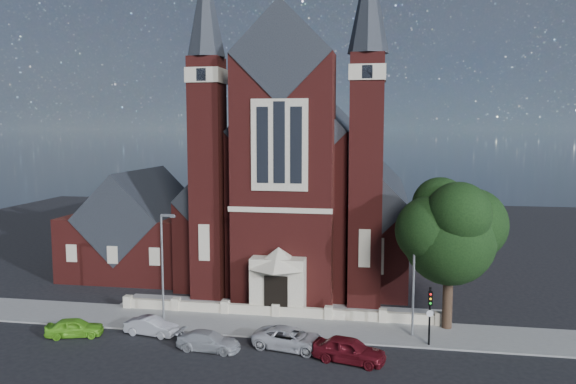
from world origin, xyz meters
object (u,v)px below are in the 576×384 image
object	(u,v)px
church	(306,188)
car_silver_b	(209,341)
car_silver_a	(151,326)
street_lamp_right	(415,272)
street_lamp_left	(163,261)
car_white_suv	(291,339)
traffic_signal	(430,309)
street_tree	(452,234)
car_lime_van	(75,327)
car_dark_red	(349,350)
parish_hall	(141,232)

from	to	relation	value
church	car_silver_b	world-z (taller)	church
car_silver_a	street_lamp_right	bearing A→B (deg)	-73.79
street_lamp_left	car_white_suv	size ratio (longest dim) A/B	1.64
street_lamp_right	car_white_suv	distance (m)	9.53
car_silver_a	car_white_suv	xyz separation A→B (m)	(9.92, -0.81, 0.07)
car_silver_a	traffic_signal	bearing A→B (deg)	-78.94
street_tree	car_lime_van	world-z (taller)	street_tree
street_lamp_right	car_silver_a	xyz separation A→B (m)	(-17.90, -2.63, -3.98)
church	car_silver_b	distance (m)	24.86
street_tree	traffic_signal	xyz separation A→B (m)	(-1.60, -3.28, -4.38)
street_tree	traffic_signal	distance (m)	5.70
car_white_suv	car_dark_red	bearing A→B (deg)	-98.89
traffic_signal	car_lime_van	size ratio (longest dim) A/B	1.05
traffic_signal	car_silver_a	bearing A→B (deg)	-176.80
street_tree	car_silver_b	xyz separation A→B (m)	(-15.68, -6.24, -6.35)
car_silver_a	church	bearing A→B (deg)	-12.06
street_tree	car_dark_red	bearing A→B (deg)	-135.19
car_white_suv	car_lime_van	bearing A→B (deg)	102.64
car_silver_a	car_dark_red	bearing A→B (deg)	-91.30
church	street_tree	bearing A→B (deg)	-53.83
church	car_lime_van	world-z (taller)	church
car_lime_van	car_silver_a	bearing A→B (deg)	-93.42
car_silver_a	car_silver_b	world-z (taller)	car_silver_a
traffic_signal	car_lime_van	bearing A→B (deg)	-174.64
street_lamp_left	car_dark_red	size ratio (longest dim) A/B	1.79
street_lamp_left	car_dark_red	world-z (taller)	street_lamp_left
parish_hall	car_white_suv	world-z (taller)	parish_hall
parish_hall	car_dark_red	xyz separation A→B (m)	(21.99, -18.85, -3.24)
street_lamp_left	street_lamp_right	distance (m)	18.00
street_lamp_left	car_silver_a	xyz separation A→B (m)	(0.10, -2.63, -3.98)
car_silver_a	car_silver_b	size ratio (longest dim) A/B	0.89
street_tree	car_silver_a	world-z (taller)	street_tree
car_silver_b	car_dark_red	size ratio (longest dim) A/B	0.93
street_lamp_right	church	bearing A→B (deg)	118.04
street_lamp_left	traffic_signal	size ratio (longest dim) A/B	2.02
car_lime_van	car_silver_a	world-z (taller)	car_lime_van
traffic_signal	car_silver_b	bearing A→B (deg)	-168.12
parish_hall	car_lime_van	distance (m)	18.39
traffic_signal	car_silver_a	distance (m)	18.94
church	street_lamp_left	bearing A→B (deg)	-112.66
car_silver_a	car_white_suv	size ratio (longest dim) A/B	0.76
street_lamp_right	car_dark_red	distance (m)	7.42
car_dark_red	street_tree	bearing A→B (deg)	-31.17
church	car_silver_a	distance (m)	24.16
street_tree	car_silver_b	size ratio (longest dim) A/B	2.55
car_lime_van	car_dark_red	size ratio (longest dim) A/B	0.85
parish_hall	car_lime_van	world-z (taller)	parish_hall
car_white_suv	car_dark_red	xyz separation A→B (m)	(3.88, -1.42, 0.08)
street_lamp_left	car_white_suv	distance (m)	11.29
street_lamp_left	car_silver_a	bearing A→B (deg)	-87.90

